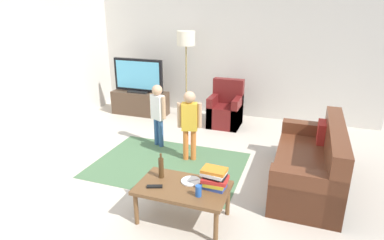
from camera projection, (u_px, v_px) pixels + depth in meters
name	position (u px, v px, depth m)	size (l,w,h in m)	color
ground	(178.00, 177.00, 4.54)	(7.80, 7.80, 0.00)	beige
wall_back	(231.00, 51.00, 6.74)	(6.00, 0.12, 2.70)	silver
area_rug	(168.00, 165.00, 4.88)	(2.20, 1.60, 0.01)	#4C724C
tv_stand	(140.00, 103.00, 7.06)	(1.20, 0.44, 0.50)	#4C3828
tv	(138.00, 76.00, 6.84)	(1.10, 0.28, 0.71)	black
couch	(314.00, 166.00, 4.25)	(0.80, 1.80, 0.86)	brown
armchair	(226.00, 111.00, 6.40)	(0.60, 0.60, 0.90)	maroon
floor_lamp	(186.00, 43.00, 6.43)	(0.36, 0.36, 1.78)	#262626
child_near_tv	(158.00, 110.00, 5.35)	(0.33, 0.21, 1.06)	#33598C
child_center	(190.00, 120.00, 4.84)	(0.35, 0.19, 1.09)	orange
coffee_table	(183.00, 190.00, 3.55)	(1.00, 0.60, 0.42)	brown
book_stack	(215.00, 178.00, 3.48)	(0.29, 0.22, 0.22)	#334CA5
bottle	(161.00, 167.00, 3.67)	(0.06, 0.06, 0.30)	#4C3319
tv_remote	(155.00, 186.00, 3.51)	(0.17, 0.05, 0.02)	black
soda_can	(198.00, 191.00, 3.33)	(0.07, 0.07, 0.12)	#2659B2
plate	(191.00, 181.00, 3.62)	(0.22, 0.22, 0.02)	white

